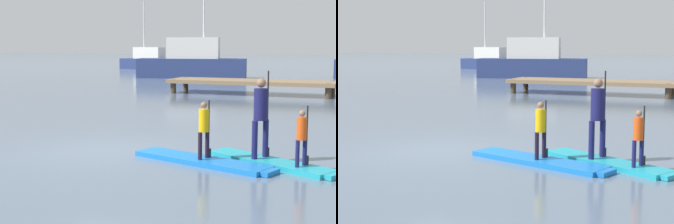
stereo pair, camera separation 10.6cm
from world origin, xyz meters
TOP-DOWN VIEW (x-y plane):
  - ground_plane at (0.00, 0.00)m, footprint 240.00×240.00m
  - paddleboard_near at (2.58, -0.50)m, footprint 3.25×1.59m
  - paddler_child_solo at (2.59, -0.49)m, footprint 0.26×0.39m
  - paddleboard_far at (3.89, -0.11)m, footprint 2.97×1.91m
  - paddler_adult at (3.63, 0.03)m, footprint 0.39×0.47m
  - paddler_child_front at (4.53, -0.44)m, footprint 0.26×0.35m
  - fishing_boat_green_midground at (-7.21, 25.90)m, footprint 8.12×3.64m
  - motor_boat_small_navy at (-15.67, 37.37)m, footprint 6.98×2.76m
  - floating_dock at (-0.17, 14.86)m, footprint 8.08×2.35m

SIDE VIEW (x-z plane):
  - ground_plane at x=0.00m, z-range 0.00..0.00m
  - paddleboard_far at x=3.89m, z-range 0.00..0.10m
  - paddleboard_near at x=2.58m, z-range 0.00..0.10m
  - floating_dock at x=-0.17m, z-range 0.24..0.94m
  - paddler_child_front at x=4.53m, z-range 0.13..1.29m
  - paddler_child_solo at x=2.59m, z-range 0.17..1.35m
  - motor_boat_small_navy at x=-15.67m, z-range -2.48..4.15m
  - paddler_adult at x=3.63m, z-range 0.15..1.93m
  - fishing_boat_green_midground at x=-7.21m, z-range -2.37..4.64m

